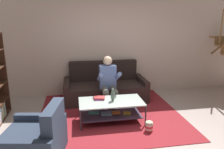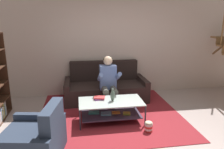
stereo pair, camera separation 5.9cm
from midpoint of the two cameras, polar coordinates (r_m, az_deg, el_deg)
The scene contains 10 objects.
ground at distance 4.03m, azimuth 4.38°, elevation -15.89°, with size 16.80×16.80×0.00m, color #B5A29C.
back_partition at distance 5.93m, azimuth -0.87°, elevation 8.79°, with size 8.40×0.12×2.90m, color beige.
couch at distance 5.64m, azimuth -1.40°, elevation -3.51°, with size 2.05×0.96×0.95m.
person_seated_center at distance 4.99m, azimuth -0.55°, elevation -1.63°, with size 0.50×0.58×1.20m.
coffee_table at distance 4.46m, azimuth 0.02°, elevation -8.69°, with size 1.28×0.68×0.43m.
area_rug at distance 5.03m, azimuth -0.52°, elevation -9.34°, with size 3.00×3.20×0.01m.
vase at distance 4.38m, azimuth 0.56°, elevation -5.43°, with size 0.09×0.09×0.25m.
book_stack at distance 4.51m, azimuth -3.01°, elevation -6.14°, with size 0.25×0.21×0.05m.
armchair at distance 3.53m, azimuth -19.22°, elevation -16.18°, with size 0.98×1.05×0.85m.
popcorn_tub at distance 4.18m, azimuth 9.94°, elevation -13.25°, with size 0.14×0.14×0.21m.
Camera 2 is at (-0.81, -3.38, 2.03)m, focal length 35.00 mm.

